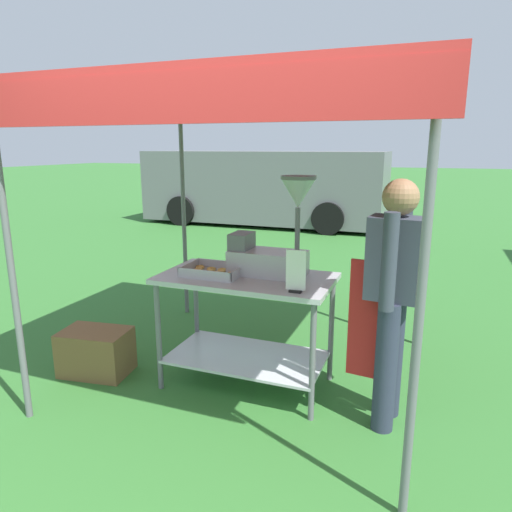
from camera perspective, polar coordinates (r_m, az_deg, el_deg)
ground_plane at (r=8.47m, az=12.94°, el=0.77°), size 70.00×70.00×0.00m
stall_canopy at (r=3.37m, az=-0.65°, el=18.48°), size 2.64×2.39×2.18m
donut_cart at (r=3.47m, az=-1.19°, el=-6.33°), size 1.27×0.69×0.87m
donut_tray at (r=3.44m, az=-5.35°, el=-1.98°), size 0.42×0.32×0.07m
donut_fryer at (r=3.36m, az=2.24°, el=1.77°), size 0.62×0.28×0.73m
menu_sign at (r=3.00m, az=4.92°, el=-2.24°), size 0.13×0.05×0.28m
vendor at (r=3.04m, az=16.51°, el=-4.28°), size 0.46×0.54×1.61m
supply_crate at (r=4.02m, az=-19.12°, el=-11.10°), size 0.58×0.42×0.36m
van_grey at (r=11.03m, az=1.17°, el=8.58°), size 5.58×2.14×1.69m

